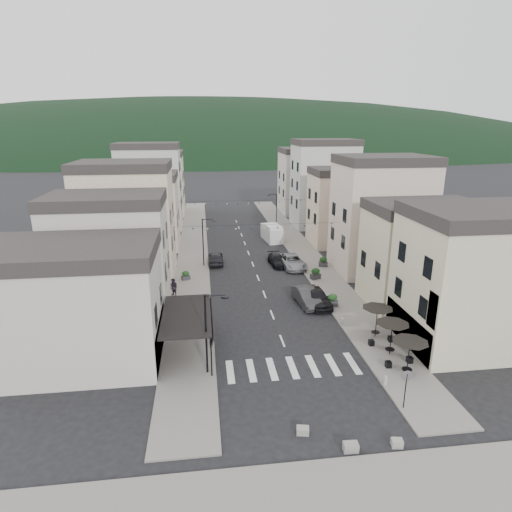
{
  "coord_description": "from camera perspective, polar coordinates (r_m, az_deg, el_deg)",
  "views": [
    {
      "loc": [
        -6.04,
        -24.56,
        16.81
      ],
      "look_at": [
        -0.59,
        18.19,
        3.5
      ],
      "focal_mm": 30.0,
      "sensor_mm": 36.0,
      "label": 1
    }
  ],
  "objects": [
    {
      "name": "boutique_building",
      "position": [
        33.58,
        -23.17,
        -6.74
      ],
      "size": [
        12.0,
        8.0,
        8.0
      ],
      "primitive_type": "cube",
      "color": "#B7B3A7",
      "rests_on": "ground"
    },
    {
      "name": "planter_ra",
      "position": [
        41.76,
        10.14,
        -5.8
      ],
      "size": [
        1.23,
        0.94,
        1.22
      ],
      "rotation": [
        0.0,
        0.0,
        -0.36
      ],
      "color": "#323335",
      "rests_on": "sidewalk_right"
    },
    {
      "name": "bunting_near",
      "position": [
        48.26,
        0.12,
        3.79
      ],
      "size": [
        19.0,
        0.28,
        0.62
      ],
      "color": "black",
      "rests_on": "ground"
    },
    {
      "name": "streetlamp_right_far",
      "position": [
        70.81,
        2.52,
        6.47
      ],
      "size": [
        1.7,
        0.56,
        6.0
      ],
      "color": "black",
      "rests_on": "ground"
    },
    {
      "name": "ground",
      "position": [
        30.37,
        5.69,
        -16.54
      ],
      "size": [
        700.0,
        700.0,
        0.0
      ],
      "primitive_type": "plane",
      "color": "black",
      "rests_on": "ground"
    },
    {
      "name": "bollards",
      "position": [
        34.77,
        3.68,
        -11.0
      ],
      "size": [
        11.66,
        10.26,
        0.6
      ],
      "color": "gray",
      "rests_on": "ground"
    },
    {
      "name": "concrete_block_c",
      "position": [
        26.3,
        6.25,
        -22.13
      ],
      "size": [
        0.79,
        0.64,
        0.4
      ],
      "primitive_type": "cube",
      "rotation": [
        0.0,
        0.0,
        -0.21
      ],
      "color": "gray",
      "rests_on": "ground"
    },
    {
      "name": "boutique_awning",
      "position": [
        32.6,
        -8.79,
        -7.9
      ],
      "size": [
        3.77,
        7.5,
        3.28
      ],
      "color": "black",
      "rests_on": "ground"
    },
    {
      "name": "pedestrian_a",
      "position": [
        36.52,
        -9.27,
        -8.91
      ],
      "size": [
        0.66,
        0.54,
        1.56
      ],
      "primitive_type": "imported",
      "rotation": [
        0.0,
        0.0,
        0.33
      ],
      "color": "black",
      "rests_on": "sidewalk_left"
    },
    {
      "name": "streetlamp_left_far",
      "position": [
        52.24,
        -6.8,
        2.5
      ],
      "size": [
        1.7,
        0.56,
        6.0
      ],
      "color": "black",
      "rests_on": "ground"
    },
    {
      "name": "cafe_terrace",
      "position": [
        33.86,
        17.7,
        -8.99
      ],
      "size": [
        2.5,
        8.1,
        2.53
      ],
      "color": "black",
      "rests_on": "ground"
    },
    {
      "name": "planter_lb",
      "position": [
        48.53,
        -9.35,
        -2.56
      ],
      "size": [
        1.04,
        0.81,
        1.03
      ],
      "rotation": [
        0.0,
        0.0,
        0.37
      ],
      "color": "#303033",
      "rests_on": "sidewalk_left"
    },
    {
      "name": "bistro_building",
      "position": [
        37.11,
        26.9,
        -3.34
      ],
      "size": [
        10.0,
        8.0,
        10.0
      ],
      "primitive_type": "cube",
      "color": "beige",
      "rests_on": "ground"
    },
    {
      "name": "concrete_block_b",
      "position": [
        26.5,
        18.28,
        -22.61
      ],
      "size": [
        0.67,
        0.55,
        0.45
      ],
      "primitive_type": "cube",
      "rotation": [
        0.0,
        0.0,
        -0.17
      ],
      "color": "gray",
      "rests_on": "ground"
    },
    {
      "name": "pedestrian_b",
      "position": [
        43.97,
        -10.92,
        -4.15
      ],
      "size": [
        1.16,
        1.15,
        1.89
      ],
      "primitive_type": "imported",
      "rotation": [
        0.0,
        0.0,
        -0.77
      ],
      "color": "black",
      "rests_on": "sidewalk_left"
    },
    {
      "name": "streetlamp_left_near",
      "position": [
        29.62,
        -6.17,
        -9.22
      ],
      "size": [
        1.7,
        0.56,
        6.0
      ],
      "color": "black",
      "rests_on": "ground"
    },
    {
      "name": "delivery_van",
      "position": [
        64.31,
        2.13,
        3.13
      ],
      "size": [
        2.71,
        5.44,
        2.5
      ],
      "rotation": [
        0.0,
        0.0,
        0.13
      ],
      "color": "silver",
      "rests_on": "ground"
    },
    {
      "name": "buildings_row_left",
      "position": [
        63.79,
        -14.89,
        6.94
      ],
      "size": [
        10.2,
        54.16,
        14.0
      ],
      "color": "#B7B3A7",
      "rests_on": "ground"
    },
    {
      "name": "parked_car_e",
      "position": [
        53.89,
        -5.4,
        -0.22
      ],
      "size": [
        1.95,
        4.66,
        1.58
      ],
      "primitive_type": "imported",
      "rotation": [
        0.0,
        0.0,
        3.12
      ],
      "color": "black",
      "rests_on": "ground"
    },
    {
      "name": "planter_la",
      "position": [
        38.09,
        -6.58,
        -8.02
      ],
      "size": [
        1.04,
        0.59,
        1.15
      ],
      "rotation": [
        0.0,
        0.0,
        0.02
      ],
      "color": "#2C2C2E",
      "rests_on": "sidewalk_left"
    },
    {
      "name": "bunting_far",
      "position": [
        63.84,
        -1.73,
        7.09
      ],
      "size": [
        19.0,
        0.28,
        0.62
      ],
      "color": "black",
      "rests_on": "ground"
    },
    {
      "name": "hill_backdrop",
      "position": [
        325.05,
        -6.38,
        14.1
      ],
      "size": [
        640.0,
        360.0,
        70.0
      ],
      "primitive_type": "ellipsoid",
      "color": "black",
      "rests_on": "ground"
    },
    {
      "name": "planter_rb",
      "position": [
        48.6,
        7.94,
        -2.33
      ],
      "size": [
        1.27,
        0.97,
        1.26
      ],
      "rotation": [
        0.0,
        0.0,
        0.36
      ],
      "color": "#2E2E31",
      "rests_on": "sidewalk_right"
    },
    {
      "name": "parked_car_d",
      "position": [
        53.11,
        2.9,
        -0.58
      ],
      "size": [
        2.21,
        4.6,
        1.29
      ],
      "primitive_type": "imported",
      "rotation": [
        0.0,
        0.0,
        0.09
      ],
      "color": "black",
      "rests_on": "ground"
    },
    {
      "name": "sidewalk_left",
      "position": [
        59.01,
        -8.38,
        0.48
      ],
      "size": [
        4.0,
        76.0,
        0.12
      ],
      "primitive_type": "cube",
      "color": "slate",
      "rests_on": "ground"
    },
    {
      "name": "sidewalk_right",
      "position": [
        60.53,
        5.96,
        1.0
      ],
      "size": [
        4.0,
        76.0,
        0.12
      ],
      "primitive_type": "cube",
      "color": "slate",
      "rests_on": "ground"
    },
    {
      "name": "traffic_sign",
      "position": [
        28.38,
        19.4,
        -15.57
      ],
      "size": [
        0.7,
        0.07,
        2.7
      ],
      "color": "black",
      "rests_on": "ground"
    },
    {
      "name": "parked_car_b",
      "position": [
        41.9,
        6.77,
        -5.43
      ],
      "size": [
        2.2,
        5.03,
        1.61
      ],
      "primitive_type": "imported",
      "rotation": [
        0.0,
        0.0,
        0.11
      ],
      "color": "#2D2D2F",
      "rests_on": "ground"
    },
    {
      "name": "parked_car_a",
      "position": [
        41.87,
        8.07,
        -5.43
      ],
      "size": [
        2.38,
        5.13,
        1.7
      ],
      "primitive_type": "imported",
      "rotation": [
        0.0,
        0.0,
        0.08
      ],
      "color": "black",
      "rests_on": "ground"
    },
    {
      "name": "parked_car_c",
      "position": [
        52.35,
        4.82,
        -0.73
      ],
      "size": [
        3.07,
        5.83,
        1.56
      ],
      "primitive_type": "imported",
      "rotation": [
        0.0,
        0.0,
        0.09
      ],
      "color": "gray",
      "rests_on": "ground"
    },
    {
      "name": "planter_rc",
      "position": [
        52.98,
        8.95,
        -0.74
      ],
      "size": [
        1.2,
        0.84,
        1.22
      ],
      "rotation": [
        0.0,
        0.0,
        -0.24
      ],
      "color": "#2F2F31",
      "rests_on": "sidewalk_right"
    },
    {
      "name": "buildings_row_right",
      "position": [
        65.36,
        11.25,
        7.6
      ],
      "size": [
        10.2,
        54.16,
        14.5
      ],
      "color": "beige",
      "rests_on": "ground"
    },
    {
      "name": "concrete_block_a",
      "position": [
        25.61,
        12.52,
        -23.62
      ],
      "size": [
        0.83,
        0.55,
        0.5
      ],
      "primitive_type": "cube",
      "rotation": [
        0.0,
        0.0,
        -0.06
      ],
      "color": "gray",
      "rests_on": "ground"
    }
  ]
}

